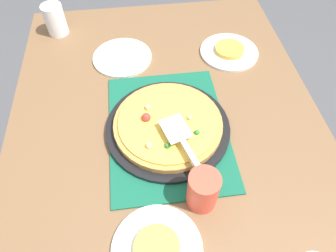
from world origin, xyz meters
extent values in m
plane|color=#4C4C51|center=(0.00, 0.00, 0.00)|extent=(8.00, 8.00, 0.00)
cube|color=brown|center=(0.00, 0.00, 0.73)|extent=(1.40, 1.00, 0.03)
cube|color=brown|center=(-0.64, -0.44, 0.36)|extent=(0.07, 0.07, 0.72)
cube|color=brown|center=(-0.64, 0.44, 0.36)|extent=(0.07, 0.07, 0.72)
cube|color=#145B42|center=(0.00, 0.00, 0.75)|extent=(0.48, 0.36, 0.01)
cylinder|color=black|center=(0.00, 0.00, 0.76)|extent=(0.38, 0.38, 0.01)
cylinder|color=#B78442|center=(0.00, 0.00, 0.78)|extent=(0.33, 0.33, 0.02)
cylinder|color=#EAB747|center=(0.00, 0.00, 0.79)|extent=(0.30, 0.30, 0.01)
sphere|color=#338433|center=(0.09, -0.01, 0.80)|extent=(0.02, 0.02, 0.02)
sphere|color=#E5CC7F|center=(-0.06, -0.05, 0.80)|extent=(0.02, 0.02, 0.02)
sphere|color=#E5CC7F|center=(0.08, -0.06, 0.80)|extent=(0.02, 0.02, 0.02)
sphere|color=#E5CC7F|center=(0.00, 0.07, 0.80)|extent=(0.02, 0.02, 0.02)
sphere|color=#338433|center=(0.06, 0.08, 0.80)|extent=(0.02, 0.02, 0.02)
sphere|color=red|center=(-0.02, -0.06, 0.80)|extent=(0.03, 0.03, 0.03)
cylinder|color=white|center=(0.35, -0.07, 0.76)|extent=(0.22, 0.22, 0.01)
cylinder|color=white|center=(-0.33, 0.28, 0.76)|extent=(0.22, 0.22, 0.01)
cylinder|color=white|center=(-0.35, -0.13, 0.76)|extent=(0.22, 0.22, 0.01)
cylinder|color=#EAB747|center=(0.35, -0.07, 0.77)|extent=(0.11, 0.11, 0.02)
cylinder|color=gold|center=(-0.33, 0.28, 0.77)|extent=(0.11, 0.11, 0.02)
cylinder|color=#E04C38|center=(0.24, 0.06, 0.81)|extent=(0.08, 0.08, 0.12)
cylinder|color=white|center=(-0.55, -0.38, 0.81)|extent=(0.08, 0.08, 0.12)
cube|color=silver|center=(0.05, 0.02, 0.82)|extent=(0.11, 0.09, 0.00)
cube|color=#B2B2B7|center=(0.16, 0.05, 0.82)|extent=(0.14, 0.06, 0.01)
camera|label=1|loc=(0.55, -0.07, 1.51)|focal=32.27mm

